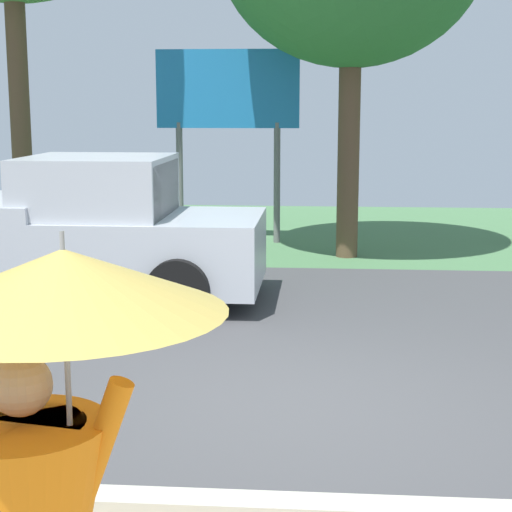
# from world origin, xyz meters

# --- Properties ---
(ground_plane) EXTENTS (40.00, 22.00, 0.20)m
(ground_plane) POSITION_xyz_m (0.00, 2.95, -0.05)
(ground_plane) COLOR #424244
(monk_pedestrian) EXTENTS (1.13, 1.11, 2.13)m
(monk_pedestrian) POSITION_xyz_m (-0.75, -4.19, 1.15)
(monk_pedestrian) COLOR orange
(monk_pedestrian) RESTS_ON ground_plane
(pickup_truck) EXTENTS (5.20, 2.28, 1.88)m
(pickup_truck) POSITION_xyz_m (-3.12, 3.61, 0.87)
(pickup_truck) COLOR #ADB2BA
(pickup_truck) RESTS_ON ground_plane
(roadside_billboard) EXTENTS (2.60, 0.12, 3.50)m
(roadside_billboard) POSITION_xyz_m (-1.51, 8.42, 2.55)
(roadside_billboard) COLOR slate
(roadside_billboard) RESTS_ON ground_plane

